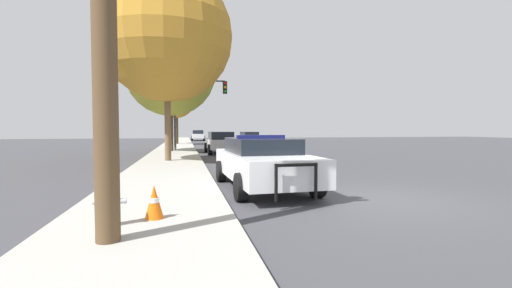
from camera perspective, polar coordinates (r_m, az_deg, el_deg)
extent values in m
plane|color=#3D3D42|center=(8.57, 20.01, -8.68)|extent=(110.00, 110.00, 0.00)
cube|color=#A3A099|center=(7.32, -16.87, -10.02)|extent=(3.00, 110.00, 0.13)
cube|color=white|center=(9.41, 1.17, -3.50)|extent=(2.11, 4.90, 0.65)
cube|color=black|center=(9.60, 0.79, -0.23)|extent=(1.75, 2.57, 0.40)
cylinder|color=black|center=(8.38, 10.17, -6.54)|extent=(0.27, 0.66, 0.65)
cylinder|color=black|center=(7.80, -2.56, -7.18)|extent=(0.27, 0.66, 0.65)
cylinder|color=black|center=(11.14, 3.76, -4.25)|extent=(0.27, 0.66, 0.65)
cylinder|color=black|center=(10.71, -5.84, -4.53)|extent=(0.27, 0.66, 0.65)
cylinder|color=black|center=(7.20, 9.94, -6.12)|extent=(0.07, 0.07, 0.77)
cylinder|color=black|center=(6.90, 3.37, -6.47)|extent=(0.07, 0.07, 0.77)
cylinder|color=black|center=(6.99, 6.74, -3.48)|extent=(0.91, 0.11, 0.07)
cube|color=navy|center=(9.59, 0.79, 1.24)|extent=(1.38, 0.26, 0.09)
cube|color=navy|center=(9.71, 6.65, -3.14)|extent=(0.15, 3.47, 0.18)
cylinder|color=#B7BCC1|center=(5.88, -23.18, -9.41)|extent=(0.21, 0.21, 0.63)
sphere|color=#B7BCC1|center=(5.82, -23.24, -6.10)|extent=(0.22, 0.22, 0.22)
cylinder|color=#B7BCC1|center=(5.90, -24.88, -8.77)|extent=(0.14, 0.08, 0.08)
cylinder|color=#B7BCC1|center=(5.84, -21.48, -8.84)|extent=(0.14, 0.08, 0.08)
cylinder|color=#424247|center=(24.85, -13.37, 4.87)|extent=(0.16, 0.16, 5.11)
cylinder|color=#424247|center=(25.09, -9.30, 10.40)|extent=(3.55, 0.11, 0.11)
cube|color=black|center=(25.18, -5.20, 9.36)|extent=(0.30, 0.24, 0.90)
sphere|color=red|center=(25.09, -5.17, 10.08)|extent=(0.20, 0.20, 0.20)
sphere|color=orange|center=(25.05, -5.17, 9.40)|extent=(0.20, 0.20, 0.20)
sphere|color=green|center=(25.02, -5.16, 8.72)|extent=(0.20, 0.20, 0.20)
cube|color=#474C51|center=(34.41, -1.04, 0.87)|extent=(2.01, 4.03, 0.63)
cube|color=black|center=(34.58, -1.12, 1.72)|extent=(1.62, 2.15, 0.39)
cylinder|color=black|center=(33.50, 0.89, 0.28)|extent=(0.29, 0.68, 0.66)
cylinder|color=black|center=(33.03, -1.85, 0.25)|extent=(0.29, 0.68, 0.66)
cylinder|color=black|center=(35.81, -0.29, 0.43)|extent=(0.29, 0.68, 0.66)
cylinder|color=black|center=(35.37, -2.86, 0.40)|extent=(0.29, 0.68, 0.66)
cube|color=silver|center=(48.61, -9.62, 1.33)|extent=(1.84, 4.11, 0.60)
cube|color=black|center=(48.40, -9.63, 1.98)|extent=(1.53, 2.16, 0.51)
cylinder|color=black|center=(49.87, -10.56, 1.01)|extent=(0.27, 0.72, 0.71)
cylinder|color=black|center=(49.87, -8.68, 1.02)|extent=(0.27, 0.72, 0.71)
cylinder|color=black|center=(47.37, -10.62, 0.93)|extent=(0.27, 0.72, 0.71)
cylinder|color=black|center=(47.36, -8.63, 0.94)|extent=(0.27, 0.72, 0.71)
cube|color=#B7B7BC|center=(22.93, -5.94, 0.04)|extent=(1.80, 3.96, 0.62)
cube|color=black|center=(22.72, -5.88, 1.42)|extent=(1.51, 2.08, 0.49)
cylinder|color=black|center=(24.06, -8.28, -0.60)|extent=(0.26, 0.68, 0.68)
cylinder|color=black|center=(24.26, -4.37, -0.56)|extent=(0.26, 0.68, 0.68)
cylinder|color=black|center=(21.64, -7.69, -0.95)|extent=(0.26, 0.68, 0.68)
cylinder|color=black|center=(21.87, -3.36, -0.89)|extent=(0.26, 0.68, 0.68)
cylinder|color=brown|center=(16.89, -14.51, 4.43)|extent=(0.30, 0.30, 4.19)
sphere|color=#B77F28|center=(17.45, -14.65, 17.01)|extent=(6.21, 6.21, 6.21)
cylinder|color=#4C3823|center=(24.20, -13.98, 3.35)|extent=(0.29, 0.29, 3.78)
sphere|color=#999933|center=(24.52, -14.07, 11.74)|extent=(6.14, 6.14, 6.14)
cylinder|color=#4C3823|center=(36.08, -13.17, 2.82)|extent=(0.43, 0.43, 3.48)
sphere|color=#B77F28|center=(36.20, -13.22, 7.26)|extent=(3.85, 3.85, 3.85)
cone|color=orange|center=(6.09, -16.61, -9.19)|extent=(0.31, 0.31, 0.57)
cylinder|color=white|center=(6.09, -16.61, -8.93)|extent=(0.17, 0.17, 0.08)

